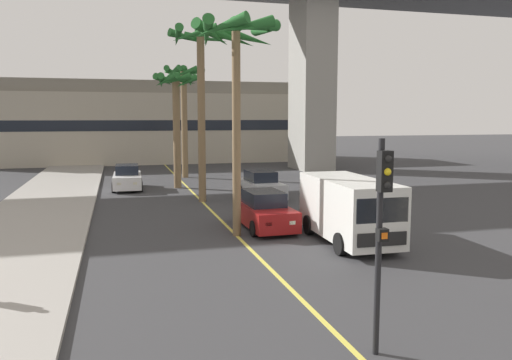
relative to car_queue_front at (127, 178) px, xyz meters
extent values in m
cube|color=#9E9991|center=(-4.19, -15.11, -0.65)|extent=(4.80, 80.00, 0.15)
cube|color=#DBCC4C|center=(3.81, -7.11, -0.72)|extent=(0.14, 56.00, 0.01)
cube|color=gray|center=(15.91, 8.76, 6.72)|extent=(2.80, 4.40, 14.89)
cube|color=#BCB29E|center=(3.81, 20.25, 2.71)|extent=(34.12, 8.00, 6.86)
cube|color=gray|center=(3.81, 20.25, 6.74)|extent=(33.43, 7.20, 1.20)
cube|color=black|center=(3.81, 16.23, 3.05)|extent=(30.71, 0.04, 1.00)
cube|color=white|center=(0.00, -0.03, -0.14)|extent=(1.82, 4.15, 0.80)
cube|color=black|center=(0.00, 0.12, 0.54)|extent=(1.45, 2.09, 0.60)
cube|color=#F2EDCC|center=(0.41, -2.05, -0.09)|extent=(0.24, 0.09, 0.14)
cube|color=#F2EDCC|center=(-0.53, -2.03, -0.09)|extent=(0.24, 0.09, 0.14)
cylinder|color=black|center=(0.77, -1.33, -0.40)|extent=(0.24, 0.65, 0.64)
cylinder|color=black|center=(-0.84, -1.28, -0.40)|extent=(0.24, 0.65, 0.64)
cylinder|color=black|center=(0.84, 1.22, -0.40)|extent=(0.24, 0.65, 0.64)
cylinder|color=black|center=(-0.77, 1.26, -0.40)|extent=(0.24, 0.65, 0.64)
cube|color=#B7BABF|center=(7.22, -5.75, -0.14)|extent=(1.86, 4.16, 0.80)
cube|color=black|center=(7.22, -5.60, 0.54)|extent=(1.47, 2.10, 0.60)
cube|color=#F2EDCC|center=(7.77, -7.74, -0.09)|extent=(0.24, 0.09, 0.14)
cube|color=#F2EDCC|center=(6.84, -7.78, -0.09)|extent=(0.24, 0.09, 0.14)
cylinder|color=black|center=(8.08, -6.99, -0.40)|extent=(0.25, 0.65, 0.64)
cylinder|color=black|center=(6.47, -7.05, -0.40)|extent=(0.25, 0.65, 0.64)
cylinder|color=black|center=(7.98, -4.45, -0.40)|extent=(0.25, 0.65, 0.64)
cylinder|color=black|center=(6.37, -4.51, -0.40)|extent=(0.25, 0.65, 0.64)
cube|color=maroon|center=(5.22, -13.31, -0.14)|extent=(1.76, 4.13, 0.80)
cube|color=black|center=(5.22, -13.16, 0.54)|extent=(1.43, 2.07, 0.60)
cube|color=#F2EDCC|center=(5.72, -15.31, -0.09)|extent=(0.24, 0.08, 0.14)
cube|color=#F2EDCC|center=(4.78, -15.33, -0.09)|extent=(0.24, 0.08, 0.14)
cylinder|color=black|center=(6.05, -14.57, -0.40)|extent=(0.23, 0.64, 0.64)
cylinder|color=black|center=(4.43, -14.59, -0.40)|extent=(0.23, 0.64, 0.64)
cylinder|color=black|center=(6.01, -12.03, -0.40)|extent=(0.23, 0.64, 0.64)
cylinder|color=black|center=(4.39, -12.05, -0.40)|extent=(0.23, 0.64, 0.64)
cube|color=silver|center=(7.53, -16.34, 0.59)|extent=(2.14, 5.25, 2.10)
cube|color=black|center=(7.46, -18.90, 0.94)|extent=(1.80, 0.13, 0.80)
cube|color=black|center=(7.46, -18.96, 0.01)|extent=(1.70, 0.10, 0.44)
cylinder|color=black|center=(8.44, -17.92, -0.34)|extent=(0.28, 0.77, 0.76)
cylinder|color=black|center=(6.54, -17.87, -0.34)|extent=(0.28, 0.77, 0.76)
cylinder|color=black|center=(8.52, -14.80, -0.34)|extent=(0.28, 0.77, 0.76)
cylinder|color=black|center=(6.62, -14.75, -0.34)|extent=(0.28, 0.77, 0.76)
cylinder|color=black|center=(4.18, -24.63, 1.38)|extent=(0.12, 0.12, 4.20)
cube|color=black|center=(4.18, -24.77, 2.88)|extent=(0.24, 0.20, 0.76)
sphere|color=black|center=(4.18, -24.87, 3.12)|extent=(0.14, 0.14, 0.14)
sphere|color=yellow|center=(4.18, -24.87, 2.88)|extent=(0.14, 0.14, 0.14)
sphere|color=black|center=(4.18, -24.87, 2.64)|extent=(0.14, 0.14, 0.14)
cube|color=black|center=(4.18, -24.75, 1.68)|extent=(0.20, 0.16, 0.24)
cube|color=orange|center=(4.18, -24.83, 1.68)|extent=(0.12, 0.03, 0.12)
cylinder|color=brown|center=(3.84, -5.93, 3.72)|extent=(0.40, 0.40, 8.89)
sphere|color=#236028|center=(3.84, -5.93, 8.32)|extent=(0.60, 0.60, 0.60)
cone|color=#236028|center=(5.04, -6.03, 8.08)|extent=(0.63, 2.46, 0.91)
cone|color=#236028|center=(4.32, -4.84, 8.12)|extent=(2.40, 1.38, 0.82)
cone|color=#236028|center=(3.40, -4.82, 8.11)|extent=(2.42, 1.32, 0.84)
cone|color=#236028|center=(2.65, -5.90, 8.01)|extent=(0.51, 2.44, 1.03)
cone|color=#236028|center=(3.37, -7.03, 8.00)|extent=(2.40, 1.36, 1.05)
cone|color=#236028|center=(4.34, -7.02, 8.05)|extent=(2.39, 1.42, 0.96)
cylinder|color=brown|center=(3.18, -0.10, 2.77)|extent=(0.48, 0.48, 6.98)
sphere|color=#236028|center=(3.18, -0.10, 6.41)|extent=(0.60, 0.60, 0.60)
cone|color=#236028|center=(4.09, -0.21, 6.09)|extent=(0.65, 1.91, 1.01)
cone|color=#236028|center=(3.75, 0.61, 6.20)|extent=(1.74, 1.53, 0.84)
cone|color=#236028|center=(3.09, 0.81, 6.14)|extent=(1.92, 0.62, 0.93)
cone|color=#236028|center=(2.46, 0.47, 6.18)|extent=(1.53, 1.74, 0.87)
cone|color=#236028|center=(2.26, -0.01, 6.09)|extent=(0.63, 1.91, 1.02)
cone|color=#236028|center=(2.49, -0.71, 6.10)|extent=(1.58, 1.69, 1.00)
cone|color=#236028|center=(3.09, -1.02, 6.15)|extent=(1.91, 0.60, 0.92)
cone|color=#236028|center=(3.75, -0.81, 6.04)|extent=(1.72, 1.52, 1.10)
cylinder|color=brown|center=(3.84, -14.20, 3.21)|extent=(0.32, 0.32, 7.85)
sphere|color=#236028|center=(3.84, -14.20, 7.28)|extent=(0.60, 0.60, 0.60)
cone|color=#236028|center=(4.91, -14.18, 7.09)|extent=(0.47, 2.20, 0.81)
cone|color=#236028|center=(4.48, -13.33, 6.94)|extent=(2.02, 1.66, 1.07)
cone|color=#236028|center=(3.79, -13.12, 6.97)|extent=(2.20, 0.53, 1.03)
cone|color=#236028|center=(3.09, -13.42, 7.00)|extent=(1.88, 1.84, 0.97)
cone|color=#236028|center=(2.77, -14.07, 6.93)|extent=(0.69, 2.22, 1.09)
cone|color=#236028|center=(3.12, -15.00, 7.02)|extent=(1.93, 1.79, 0.93)
cone|color=#236028|center=(3.92, -15.27, 7.02)|extent=(2.22, 0.60, 0.93)
cone|color=#236028|center=(4.49, -15.05, 7.06)|extent=(2.01, 1.68, 0.86)
cylinder|color=brown|center=(4.39, 5.46, 3.26)|extent=(0.46, 0.46, 7.97)
sphere|color=#236028|center=(4.39, 5.46, 7.40)|extent=(0.60, 0.60, 0.60)
cone|color=#236028|center=(5.42, 5.37, 7.12)|extent=(0.62, 2.15, 0.95)
cone|color=#236028|center=(4.96, 6.33, 7.03)|extent=(2.00, 1.52, 1.11)
cone|color=#236028|center=(4.12, 6.46, 7.04)|extent=(2.15, 0.98, 1.09)
cone|color=#236028|center=(3.41, 5.79, 7.18)|extent=(1.10, 2.15, 0.84)
cone|color=#236028|center=(3.47, 4.99, 7.04)|extent=(1.35, 2.07, 1.09)
cone|color=#236028|center=(4.28, 4.43, 7.02)|extent=(2.14, 0.66, 1.12)
cone|color=#236028|center=(5.00, 4.62, 7.07)|extent=(1.96, 1.60, 1.05)
camera|label=1|loc=(-0.56, -33.11, 3.88)|focal=35.71mm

